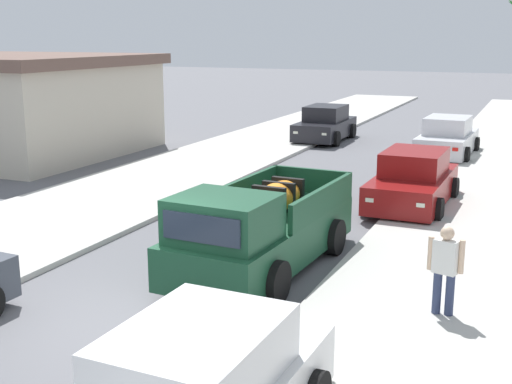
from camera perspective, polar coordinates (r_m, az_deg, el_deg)
The scene contains 11 objects.
ground_plane at distance 11.15m, azimuth -12.19°, elevation -10.92°, with size 160.00×160.00×0.00m, color slate.
sidewalk_left at distance 23.43m, azimuth -5.10°, elevation 2.24°, with size 4.69×60.00×0.12m, color beige.
sidewalk_right at distance 20.71m, azimuth 19.75°, elevation 0.04°, with size 4.69×60.00×0.12m, color beige.
curb_left at distance 23.01m, azimuth -3.03°, elevation 2.04°, with size 0.16×60.00×0.10m, color silver.
curb_right at distance 20.79m, azimuth 17.15°, elevation 0.25°, with size 0.16×60.00×0.10m, color silver.
pickup_truck at distance 12.98m, azimuth 0.32°, elevation -3.30°, with size 2.42×5.30×1.80m.
car_left_near at distance 26.39m, azimuth 16.05°, elevation 4.45°, with size 2.13×4.31×1.54m.
car_right_near at distance 29.48m, azimuth 5.94°, elevation 5.76°, with size 2.06×4.28×1.54m.
car_left_far at distance 18.31m, azimuth 13.30°, elevation 0.91°, with size 2.08×4.28×1.54m.
roadside_house at distance 28.28m, azimuth -21.00°, elevation 7.11°, with size 10.37×8.76×3.80m.
pedestrian at distance 11.08m, azimuth 15.89°, elevation -6.22°, with size 0.57×0.32×1.59m.
Camera 1 is at (6.07, -8.20, 4.51)m, focal length 46.72 mm.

